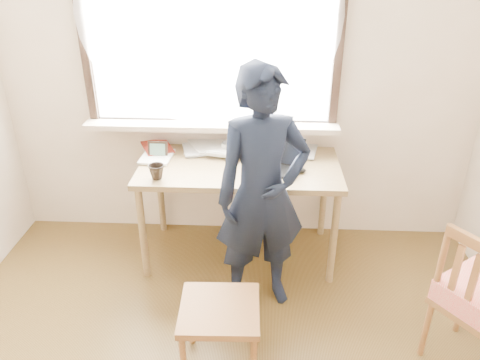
{
  "coord_description": "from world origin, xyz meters",
  "views": [
    {
      "loc": [
        0.17,
        -1.3,
        2.14
      ],
      "look_at": [
        0.06,
        0.95,
        0.98
      ],
      "focal_mm": 35.0,
      "sensor_mm": 36.0,
      "label": 1
    }
  ],
  "objects_px": {
    "mug_white": "(229,148)",
    "work_chair": "(220,317)",
    "mug_dark": "(157,172)",
    "person": "(262,194)",
    "desk": "(240,175)",
    "laptop": "(280,162)"
  },
  "relations": [
    {
      "from": "laptop",
      "to": "mug_white",
      "type": "distance_m",
      "value": 0.43
    },
    {
      "from": "desk",
      "to": "person",
      "type": "bearing_deg",
      "value": -71.56
    },
    {
      "from": "laptop",
      "to": "mug_dark",
      "type": "xyz_separation_m",
      "value": [
        -0.8,
        -0.2,
        -0.0
      ]
    },
    {
      "from": "desk",
      "to": "mug_dark",
      "type": "xyz_separation_m",
      "value": [
        -0.53,
        -0.24,
        0.13
      ]
    },
    {
      "from": "desk",
      "to": "work_chair",
      "type": "bearing_deg",
      "value": -92.68
    },
    {
      "from": "work_chair",
      "to": "person",
      "type": "height_order",
      "value": "person"
    },
    {
      "from": "desk",
      "to": "work_chair",
      "type": "distance_m",
      "value": 1.11
    },
    {
      "from": "laptop",
      "to": "desk",
      "type": "bearing_deg",
      "value": 172.13
    },
    {
      "from": "mug_white",
      "to": "person",
      "type": "distance_m",
      "value": 0.72
    },
    {
      "from": "desk",
      "to": "mug_dark",
      "type": "distance_m",
      "value": 0.59
    },
    {
      "from": "laptop",
      "to": "mug_white",
      "type": "bearing_deg",
      "value": 147.77
    },
    {
      "from": "mug_dark",
      "to": "person",
      "type": "distance_m",
      "value": 0.73
    },
    {
      "from": "desk",
      "to": "laptop",
      "type": "relative_size",
      "value": 3.79
    },
    {
      "from": "mug_white",
      "to": "work_chair",
      "type": "height_order",
      "value": "mug_white"
    },
    {
      "from": "mug_dark",
      "to": "person",
      "type": "bearing_deg",
      "value": -19.58
    },
    {
      "from": "mug_white",
      "to": "work_chair",
      "type": "xyz_separation_m",
      "value": [
        0.04,
        -1.26,
        -0.43
      ]
    },
    {
      "from": "laptop",
      "to": "mug_dark",
      "type": "relative_size",
      "value": 3.5
    },
    {
      "from": "person",
      "to": "work_chair",
      "type": "bearing_deg",
      "value": -125.8
    },
    {
      "from": "desk",
      "to": "laptop",
      "type": "height_order",
      "value": "laptop"
    },
    {
      "from": "laptop",
      "to": "person",
      "type": "xyz_separation_m",
      "value": [
        -0.12,
        -0.44,
        -0.01
      ]
    },
    {
      "from": "mug_white",
      "to": "mug_dark",
      "type": "bearing_deg",
      "value": -135.7
    },
    {
      "from": "mug_dark",
      "to": "mug_white",
      "type": "bearing_deg",
      "value": 44.3
    }
  ]
}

